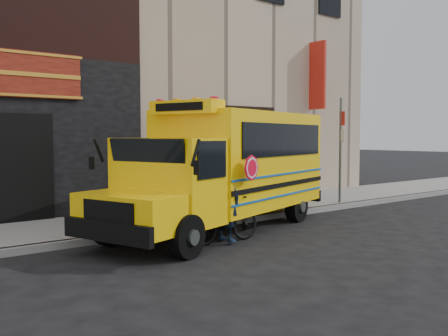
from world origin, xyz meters
name	(u,v)px	position (x,y,z in m)	size (l,w,h in m)	color
ground	(277,248)	(0.00, 0.00, 0.00)	(120.00, 120.00, 0.00)	black
curb	(200,226)	(0.00, 2.60, 0.07)	(40.00, 0.20, 0.15)	gray
sidewalk	(166,217)	(0.00, 4.10, 0.07)	(40.00, 3.00, 0.15)	slate
building	(68,24)	(-0.04, 10.45, 6.13)	(20.00, 10.70, 12.00)	tan
school_bus	(228,165)	(0.53, 2.21, 1.51)	(7.22, 4.20, 2.92)	black
sign_pole	(341,148)	(5.43, 2.82, 1.84)	(0.13, 0.28, 3.34)	#49524B
bicycle	(225,218)	(-0.50, 1.00, 0.51)	(0.48, 1.70, 1.02)	black
cyclist	(226,199)	(-0.50, 0.97, 0.90)	(0.66, 0.43, 1.81)	black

